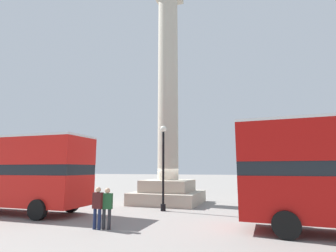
{
  "coord_description": "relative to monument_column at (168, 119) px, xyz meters",
  "views": [
    {
      "loc": [
        6.25,
        -18.74,
        2.47
      ],
      "look_at": [
        0.0,
        0.0,
        5.73
      ],
      "focal_mm": 28.0,
      "sensor_mm": 36.0,
      "label": 1
    }
  ],
  "objects": [
    {
      "name": "monument_column",
      "position": [
        0.0,
        0.0,
        0.0
      ],
      "size": [
        4.71,
        4.71,
        18.41
      ],
      "color": "#ADA593",
      "rests_on": "ground_plane"
    },
    {
      "name": "pedestrian_by_plinth",
      "position": [
        -0.17,
        -8.87,
        -5.3
      ],
      "size": [
        0.47,
        0.23,
        1.72
      ],
      "rotation": [
        0.0,
        0.0,
        3.02
      ],
      "color": "#192347",
      "rests_on": "ground_plane"
    },
    {
      "name": "pedestrian_near_lamp",
      "position": [
        0.2,
        -8.73,
        -5.33
      ],
      "size": [
        0.47,
        0.26,
        1.68
      ],
      "rotation": [
        0.0,
        0.0,
        3.34
      ],
      "color": "#28282D",
      "rests_on": "ground_plane"
    },
    {
      "name": "bus_b",
      "position": [
        -7.63,
        -6.89,
        -3.88
      ],
      "size": [
        10.17,
        2.96,
        4.31
      ],
      "rotation": [
        0.0,
        0.0,
        0.02
      ],
      "color": "red",
      "rests_on": "ground_plane"
    },
    {
      "name": "equestrian_statue",
      "position": [
        9.65,
        4.24,
        -4.66
      ],
      "size": [
        3.88,
        2.91,
        5.88
      ],
      "rotation": [
        0.0,
        0.0,
        -0.08
      ],
      "color": "#ADA593",
      "rests_on": "ground_plane"
    },
    {
      "name": "ground_plane",
      "position": [
        0.0,
        0.0,
        -6.27
      ],
      "size": [
        200.0,
        200.0,
        0.0
      ],
      "primitive_type": "plane",
      "color": "gray"
    },
    {
      "name": "street_lamp",
      "position": [
        0.83,
        -3.42,
        -3.49
      ],
      "size": [
        0.4,
        0.4,
        5.17
      ],
      "color": "black",
      "rests_on": "ground_plane"
    }
  ]
}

